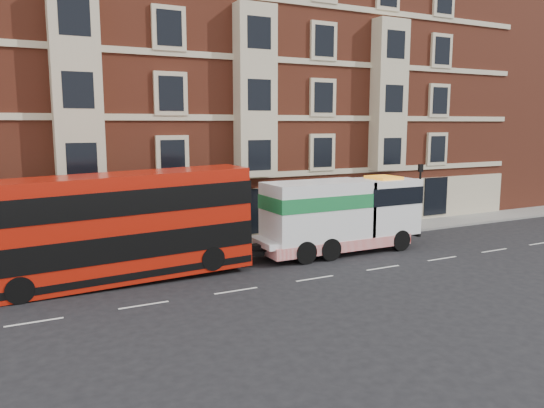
{
  "coord_description": "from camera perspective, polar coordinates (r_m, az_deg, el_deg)",
  "views": [
    {
      "loc": [
        -12.73,
        -20.33,
        7.16
      ],
      "look_at": [
        -0.19,
        4.0,
        2.99
      ],
      "focal_mm": 35.0,
      "sensor_mm": 36.0,
      "label": 1
    }
  ],
  "objects": [
    {
      "name": "double_decker_bus",
      "position": [
        24.87,
        -16.41,
        -2.24
      ],
      "size": [
        12.17,
        2.79,
        4.93
      ],
      "color": "#B01809",
      "rests_on": "ground"
    },
    {
      "name": "ground",
      "position": [
        25.03,
        4.63,
        -7.99
      ],
      "size": [
        120.0,
        120.0,
        0.0
      ],
      "primitive_type": "plane",
      "color": "black",
      "rests_on": "ground"
    },
    {
      "name": "lamp_post_west",
      "position": [
        27.73,
        -12.86,
        -0.86
      ],
      "size": [
        0.35,
        0.15,
        4.35
      ],
      "color": "black",
      "rests_on": "sidewalk"
    },
    {
      "name": "filler_east",
      "position": [
        56.43,
        25.63,
        10.13
      ],
      "size": [
        18.0,
        10.0,
        19.0
      ],
      "color": "brown",
      "rests_on": "ground"
    },
    {
      "name": "tow_truck",
      "position": [
        29.62,
        7.18,
        -1.14
      ],
      "size": [
        9.75,
        2.88,
        4.06
      ],
      "color": "white",
      "rests_on": "ground"
    },
    {
      "name": "sidewalk",
      "position": [
        31.41,
        -2.63,
        -4.39
      ],
      "size": [
        90.0,
        3.0,
        0.15
      ],
      "primitive_type": "cube",
      "color": "slate",
      "rests_on": "ground"
    },
    {
      "name": "pedestrian",
      "position": [
        28.42,
        -17.3,
        -4.14
      ],
      "size": [
        0.79,
        0.73,
        1.82
      ],
      "primitive_type": "imported",
      "rotation": [
        0.0,
        0.0,
        -0.58
      ],
      "color": "#181D31",
      "rests_on": "sidewalk"
    },
    {
      "name": "victorian_terrace",
      "position": [
        37.84,
        -6.9,
        13.0
      ],
      "size": [
        45.0,
        12.0,
        20.4
      ],
      "color": "brown",
      "rests_on": "ground"
    },
    {
      "name": "lamp_post_east",
      "position": [
        36.54,
        15.6,
        1.29
      ],
      "size": [
        0.35,
        0.15,
        4.35
      ],
      "color": "black",
      "rests_on": "sidewalk"
    }
  ]
}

